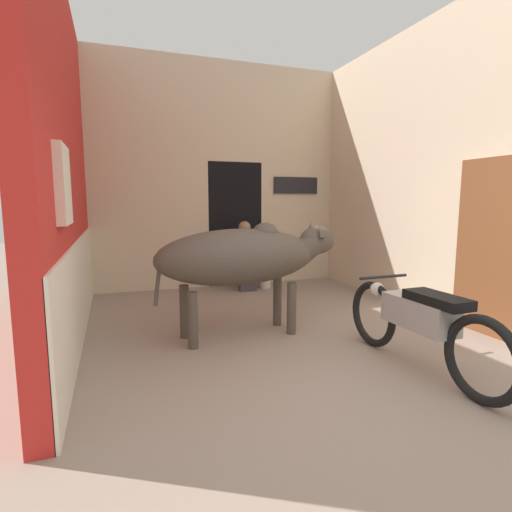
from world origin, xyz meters
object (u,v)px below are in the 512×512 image
(cow, at_px, (245,257))
(plastic_stool, at_px, (265,274))
(shopkeeper_seated, at_px, (245,254))
(motorcycle_near, at_px, (419,322))

(cow, relative_size, plastic_stool, 4.95)
(plastic_stool, bearing_deg, cow, -116.01)
(cow, bearing_deg, plastic_stool, 63.99)
(plastic_stool, bearing_deg, shopkeeper_seated, -176.36)
(motorcycle_near, height_order, plastic_stool, motorcycle_near)
(shopkeeper_seated, bearing_deg, plastic_stool, 3.64)
(motorcycle_near, bearing_deg, cow, 129.13)
(cow, xyz_separation_m, plastic_stool, (1.16, 2.37, -0.70))
(cow, bearing_deg, shopkeeper_seated, 71.88)
(cow, bearing_deg, motorcycle_near, -50.87)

